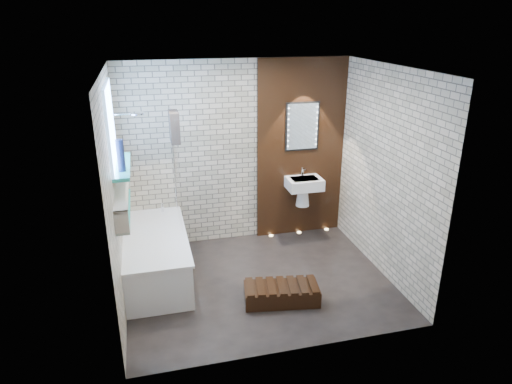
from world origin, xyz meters
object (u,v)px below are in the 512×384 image
object	(u,v)px
led_mirror	(302,127)
walnut_step	(281,294)
washbasin	(304,187)
bath_screen	(176,168)
bathtub	(156,256)

from	to	relation	value
led_mirror	walnut_step	bearing A→B (deg)	-115.25
washbasin	walnut_step	size ratio (longest dim) A/B	0.68
bath_screen	led_mirror	bearing A→B (deg)	10.66
bath_screen	walnut_step	distance (m)	2.07
bathtub	walnut_step	bearing A→B (deg)	-33.68
led_mirror	washbasin	bearing A→B (deg)	-90.00
washbasin	bath_screen	bearing A→B (deg)	-174.22
bath_screen	led_mirror	xyz separation A→B (m)	(1.82, 0.34, 0.37)
bath_screen	washbasin	size ratio (longest dim) A/B	2.41
bathtub	led_mirror	size ratio (longest dim) A/B	2.49
led_mirror	walnut_step	size ratio (longest dim) A/B	0.81
bathtub	washbasin	size ratio (longest dim) A/B	3.00
bath_screen	led_mirror	distance (m)	1.89
bathtub	washbasin	world-z (taller)	washbasin
washbasin	led_mirror	distance (m)	0.88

